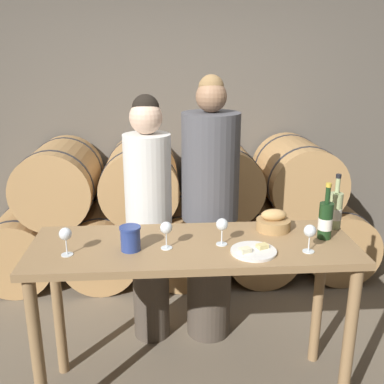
# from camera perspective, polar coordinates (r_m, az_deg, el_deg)

# --- Properties ---
(stone_wall_back) EXTENTS (10.00, 0.12, 3.20)m
(stone_wall_back) POSITION_cam_1_polar(r_m,az_deg,el_deg) (4.26, -1.88, 13.00)
(stone_wall_back) COLOR #60594F
(stone_wall_back) RESTS_ON ground_plane
(barrel_stack) EXTENTS (3.36, 0.83, 1.21)m
(barrel_stack) POSITION_cam_1_polar(r_m,az_deg,el_deg) (3.96, -1.43, -2.69)
(barrel_stack) COLOR tan
(barrel_stack) RESTS_ON ground_plane
(tasting_table) EXTENTS (1.73, 0.59, 0.95)m
(tasting_table) POSITION_cam_1_polar(r_m,az_deg,el_deg) (2.46, 0.20, -9.70)
(tasting_table) COLOR #99754C
(tasting_table) RESTS_ON ground_plane
(person_left) EXTENTS (0.30, 0.30, 1.68)m
(person_left) POSITION_cam_1_polar(r_m,az_deg,el_deg) (2.97, -5.49, -3.39)
(person_left) COLOR #4C4238
(person_left) RESTS_ON ground_plane
(person_right) EXTENTS (0.37, 0.37, 1.80)m
(person_right) POSITION_cam_1_polar(r_m,az_deg,el_deg) (2.98, 2.29, -2.60)
(person_right) COLOR #4C4238
(person_right) RESTS_ON ground_plane
(wine_bottle_red) EXTENTS (0.08, 0.08, 0.31)m
(wine_bottle_red) POSITION_cam_1_polar(r_m,az_deg,el_deg) (2.53, 16.59, -3.43)
(wine_bottle_red) COLOR #193819
(wine_bottle_red) RESTS_ON tasting_table
(wine_bottle_white) EXTENTS (0.08, 0.08, 0.32)m
(wine_bottle_white) POSITION_cam_1_polar(r_m,az_deg,el_deg) (2.69, 17.73, -2.20)
(wine_bottle_white) COLOR #ADBC7F
(wine_bottle_white) RESTS_ON tasting_table
(blue_crock) EXTENTS (0.11, 0.11, 0.13)m
(blue_crock) POSITION_cam_1_polar(r_m,az_deg,el_deg) (2.32, -7.83, -5.73)
(blue_crock) COLOR navy
(blue_crock) RESTS_ON tasting_table
(bread_basket) EXTENTS (0.19, 0.19, 0.12)m
(bread_basket) POSITION_cam_1_polar(r_m,az_deg,el_deg) (2.60, 10.29, -3.77)
(bread_basket) COLOR #A87F4C
(bread_basket) RESTS_ON tasting_table
(cheese_plate) EXTENTS (0.23, 0.23, 0.04)m
(cheese_plate) POSITION_cam_1_polar(r_m,az_deg,el_deg) (2.32, 7.82, -7.43)
(cheese_plate) COLOR white
(cheese_plate) RESTS_ON tasting_table
(wine_glass_far_left) EXTENTS (0.06, 0.06, 0.15)m
(wine_glass_far_left) POSITION_cam_1_polar(r_m,az_deg,el_deg) (2.32, -15.77, -5.29)
(wine_glass_far_left) COLOR white
(wine_glass_far_left) RESTS_ON tasting_table
(wine_glass_left) EXTENTS (0.06, 0.06, 0.15)m
(wine_glass_left) POSITION_cam_1_polar(r_m,az_deg,el_deg) (2.31, -3.29, -4.71)
(wine_glass_left) COLOR white
(wine_glass_left) RESTS_ON tasting_table
(wine_glass_center) EXTENTS (0.06, 0.06, 0.15)m
(wine_glass_center) POSITION_cam_1_polar(r_m,az_deg,el_deg) (2.35, 3.84, -4.26)
(wine_glass_center) COLOR white
(wine_glass_center) RESTS_ON tasting_table
(wine_glass_right) EXTENTS (0.06, 0.06, 0.15)m
(wine_glass_right) POSITION_cam_1_polar(r_m,az_deg,el_deg) (2.34, 14.75, -4.94)
(wine_glass_right) COLOR white
(wine_glass_right) RESTS_ON tasting_table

